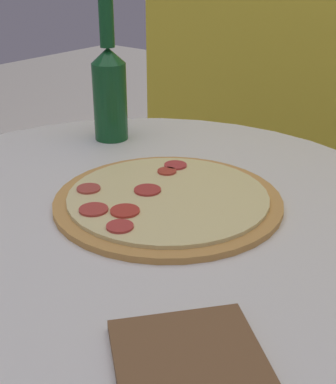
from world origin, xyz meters
TOP-DOWN VIEW (x-y plane):
  - table at (0.00, 0.00)m, footprint 0.92×0.92m
  - pizza at (0.04, 0.03)m, footprint 0.36×0.36m
  - beer_bottle at (-0.25, 0.21)m, footprint 0.07×0.07m

SIDE VIEW (x-z plane):
  - table at x=0.00m, z-range 0.16..0.85m
  - pizza at x=0.04m, z-range 0.68..0.70m
  - beer_bottle at x=-0.25m, z-range 0.65..0.94m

